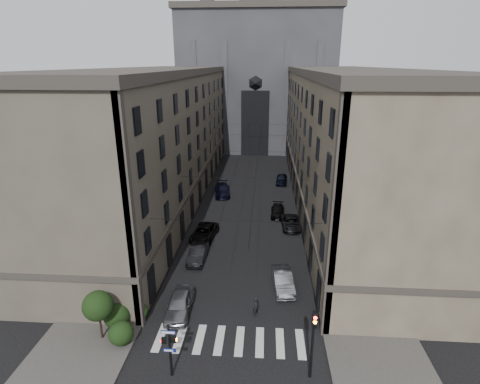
% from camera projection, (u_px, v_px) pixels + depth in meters
% --- Properties ---
extents(sidewalk_left, '(7.00, 80.00, 0.15)m').
position_uv_depth(sidewalk_left, '(181.00, 196.00, 57.71)').
color(sidewalk_left, '#383533').
rests_on(sidewalk_left, ground).
extents(sidewalk_right, '(7.00, 80.00, 0.15)m').
position_uv_depth(sidewalk_right, '(318.00, 199.00, 56.35)').
color(sidewalk_right, '#383533').
rests_on(sidewalk_right, ground).
extents(zebra_crossing, '(11.00, 3.20, 0.01)m').
position_uv_depth(zebra_crossing, '(230.00, 340.00, 27.83)').
color(zebra_crossing, beige).
rests_on(zebra_crossing, ground).
extents(building_left, '(13.60, 60.60, 18.85)m').
position_uv_depth(building_left, '(158.00, 136.00, 54.86)').
color(building_left, '#4B4539').
rests_on(building_left, ground).
extents(building_right, '(13.60, 60.60, 18.85)m').
position_uv_depth(building_right, '(344.00, 139.00, 53.13)').
color(building_right, brown).
rests_on(building_right, ground).
extents(gothic_tower, '(35.00, 23.00, 58.00)m').
position_uv_depth(gothic_tower, '(257.00, 71.00, 87.95)').
color(gothic_tower, '#2D2D33').
rests_on(gothic_tower, ground).
extents(pedestrian_signal_left, '(1.02, 0.38, 4.00)m').
position_uv_depth(pedestrian_signal_left, '(170.00, 347.00, 24.00)').
color(pedestrian_signal_left, black).
rests_on(pedestrian_signal_left, ground).
extents(traffic_light_right, '(0.34, 0.50, 5.20)m').
position_uv_depth(traffic_light_right, '(313.00, 336.00, 23.49)').
color(traffic_light_right, black).
rests_on(traffic_light_right, ground).
extents(shrub_cluster, '(3.90, 4.40, 3.90)m').
position_uv_depth(shrub_cluster, '(113.00, 315.00, 27.81)').
color(shrub_cluster, black).
rests_on(shrub_cluster, sidewalk_left).
extents(tram_wires, '(14.00, 60.00, 0.43)m').
position_uv_depth(tram_wires, '(249.00, 152.00, 54.33)').
color(tram_wires, black).
rests_on(tram_wires, ground).
extents(car_left_near, '(2.07, 4.87, 1.64)m').
position_uv_depth(car_left_near, '(179.00, 304.00, 30.68)').
color(car_left_near, slate).
rests_on(car_left_near, ground).
extents(car_left_midnear, '(1.69, 4.68, 1.53)m').
position_uv_depth(car_left_midnear, '(198.00, 253.00, 38.92)').
color(car_left_midnear, black).
rests_on(car_left_midnear, ground).
extents(car_left_midfar, '(3.11, 5.64, 1.49)m').
position_uv_depth(car_left_midfar, '(204.00, 233.00, 43.70)').
color(car_left_midfar, black).
rests_on(car_left_midfar, ground).
extents(car_left_far, '(3.00, 5.83, 1.62)m').
position_uv_depth(car_left_far, '(222.00, 190.00, 58.18)').
color(car_left_far, black).
rests_on(car_left_far, ground).
extents(car_right_near, '(2.16, 4.95, 1.58)m').
position_uv_depth(car_right_near, '(283.00, 280.00, 34.07)').
color(car_right_near, slate).
rests_on(car_right_near, ground).
extents(car_right_midnear, '(2.55, 5.02, 1.36)m').
position_uv_depth(car_right_midnear, '(291.00, 223.00, 46.59)').
color(car_right_midnear, black).
rests_on(car_right_midnear, ground).
extents(car_right_midfar, '(1.98, 4.46, 1.27)m').
position_uv_depth(car_right_midfar, '(278.00, 211.00, 50.42)').
color(car_right_midfar, black).
rests_on(car_right_midfar, ground).
extents(car_right_far, '(2.19, 4.69, 1.55)m').
position_uv_depth(car_right_far, '(282.00, 179.00, 63.79)').
color(car_right_far, black).
rests_on(car_right_far, ground).
extents(pedestrian, '(0.64, 0.75, 1.75)m').
position_uv_depth(pedestrian, '(256.00, 307.00, 30.25)').
color(pedestrian, black).
rests_on(pedestrian, ground).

